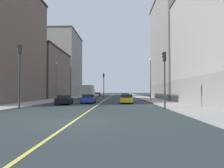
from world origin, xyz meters
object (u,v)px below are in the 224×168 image
object	(u,v)px
building_right_distant	(62,65)
building_left_mid	(182,47)
traffic_light_left_near	(164,72)
street_lamp_right_near	(56,77)
traffic_light_median_far	(104,82)
car_black	(64,100)
car_silver	(126,97)
box_truck	(88,92)
car_white	(96,95)
building_right_midblock	(40,74)
car_orange	(124,95)
street_lamp_left_near	(151,75)
car_blue	(89,99)
car_yellow	(127,99)
traffic_light_right_near	(19,68)
car_red	(98,94)

from	to	relation	value
building_right_distant	building_left_mid	bearing A→B (deg)	-37.84
traffic_light_left_near	street_lamp_right_near	size ratio (longest dim) A/B	0.84
traffic_light_median_far	car_black	world-z (taller)	traffic_light_median_far
car_silver	box_truck	xyz separation A→B (m)	(-8.55, 2.27, 1.01)
car_white	building_right_distant	bearing A→B (deg)	147.45
building_right_midblock	car_orange	xyz separation A→B (m)	(21.72, 5.15, -5.58)
building_left_mid	street_lamp_left_near	world-z (taller)	building_left_mid
street_lamp_right_near	car_blue	bearing A→B (deg)	-40.78
traffic_light_left_near	car_yellow	size ratio (longest dim) A/B	1.36
car_black	building_right_distant	bearing A→B (deg)	105.23
traffic_light_left_near	car_black	xyz separation A→B (m)	(-12.00, 7.55, -3.11)
building_right_distant	street_lamp_left_near	xyz separation A→B (m)	(25.64, -38.40, -6.61)
car_silver	car_blue	distance (m)	15.31
street_lamp_left_near	box_truck	world-z (taller)	street_lamp_left_near
car_silver	car_yellow	xyz separation A→B (m)	(-0.45, -14.16, 0.02)
street_lamp_right_near	car_white	size ratio (longest dim) A/B	1.68
street_lamp_left_near	traffic_light_median_far	bearing A→B (deg)	126.94
box_truck	building_right_midblock	bearing A→B (deg)	157.38
traffic_light_median_far	car_orange	distance (m)	11.70
building_right_midblock	car_black	world-z (taller)	building_right_midblock
building_right_distant	car_yellow	size ratio (longest dim) A/B	5.27
box_truck	car_silver	bearing A→B (deg)	-14.89
street_lamp_right_near	car_black	distance (m)	10.19
building_right_distant	traffic_light_right_near	bearing A→B (deg)	-79.61
building_left_mid	car_red	size ratio (longest dim) A/B	5.98
traffic_light_right_near	car_red	distance (m)	54.81
building_right_midblock	traffic_light_right_near	size ratio (longest dim) A/B	3.10
car_blue	box_truck	size ratio (longest dim) A/B	0.61
traffic_light_right_near	car_red	size ratio (longest dim) A/B	1.66
traffic_light_right_near	traffic_light_median_far	distance (m)	28.24
car_yellow	car_red	xyz separation A→B (m)	(-8.36, 44.19, 0.00)
building_left_mid	car_black	distance (m)	31.44
street_lamp_right_near	car_orange	bearing A→B (deg)	58.83
building_right_midblock	street_lamp_left_near	size ratio (longest dim) A/B	2.78
traffic_light_right_near	car_red	bearing A→B (deg)	86.83
traffic_light_median_far	street_lamp_right_near	bearing A→B (deg)	-125.10
car_silver	traffic_light_right_near	bearing A→B (deg)	-115.72
building_right_midblock	box_truck	xyz separation A→B (m)	(13.17, -5.49, -4.59)
building_right_distant	traffic_light_left_near	xyz separation A→B (m)	(24.62, -53.92, -7.45)
car_white	box_truck	world-z (taller)	box_truck
car_blue	traffic_light_left_near	bearing A→B (deg)	-49.33
car_orange	box_truck	world-z (taller)	box_truck
street_lamp_right_near	car_black	bearing A→B (deg)	-66.91
car_blue	traffic_light_right_near	bearing A→B (deg)	-118.13
street_lamp_right_near	car_silver	bearing A→B (deg)	32.86
building_right_distant	traffic_light_right_near	xyz separation A→B (m)	(9.88, -53.92, -6.97)
traffic_light_median_far	box_truck	xyz separation A→B (m)	(-3.53, -0.55, -2.19)
traffic_light_median_far	building_right_midblock	bearing A→B (deg)	163.53
car_red	car_white	bearing A→B (deg)	-89.83
street_lamp_right_near	car_red	size ratio (longest dim) A/B	1.72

